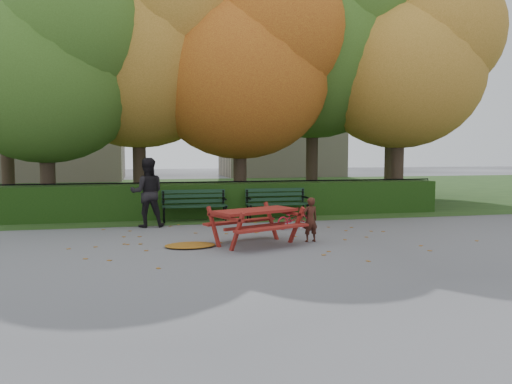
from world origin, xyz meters
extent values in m
plane|color=slate|center=(0.00, 0.00, 0.00)|extent=(90.00, 90.00, 0.00)
plane|color=#1C3813|center=(0.00, 14.00, 0.01)|extent=(90.00, 90.00, 0.00)
cube|color=gray|center=(-9.00, 26.00, 7.50)|extent=(10.00, 7.00, 15.00)
cube|color=gray|center=(8.00, 28.00, 6.00)|extent=(9.00, 6.00, 12.00)
cube|color=black|center=(0.00, 4.50, 0.50)|extent=(13.00, 0.90, 1.00)
cube|color=black|center=(0.00, 5.30, 0.08)|extent=(14.00, 0.04, 0.04)
cube|color=black|center=(0.00, 5.30, 1.00)|extent=(14.00, 0.04, 0.04)
cylinder|color=black|center=(-6.50, 5.30, 0.50)|extent=(0.03, 0.03, 1.00)
cylinder|color=black|center=(-3.00, 5.30, 0.50)|extent=(0.03, 0.03, 1.00)
cylinder|color=black|center=(0.00, 5.30, 0.50)|extent=(0.03, 0.03, 1.00)
cylinder|color=black|center=(3.00, 5.30, 0.50)|extent=(0.03, 0.03, 1.00)
cylinder|color=black|center=(6.50, 5.30, 0.50)|extent=(0.03, 0.03, 1.00)
cylinder|color=#30241A|center=(-5.50, 5.80, 1.31)|extent=(0.44, 0.44, 2.62)
ellipsoid|color=#35531A|center=(-5.50, 5.80, 4.12)|extent=(5.60, 5.60, 5.04)
sphere|color=#35531A|center=(-4.52, 5.10, 5.38)|extent=(4.20, 4.20, 4.20)
cylinder|color=#30241A|center=(-2.80, 7.00, 1.57)|extent=(0.44, 0.44, 3.15)
ellipsoid|color=brown|center=(-2.80, 7.00, 4.95)|extent=(6.40, 6.40, 5.76)
sphere|color=brown|center=(-1.68, 6.20, 6.39)|extent=(4.80, 4.80, 4.80)
cylinder|color=#30241A|center=(0.50, 6.20, 1.40)|extent=(0.44, 0.44, 2.80)
ellipsoid|color=maroon|center=(0.50, 6.20, 4.40)|extent=(6.00, 6.00, 5.40)
sphere|color=maroon|center=(1.55, 5.45, 5.75)|extent=(4.50, 4.50, 4.50)
cylinder|color=#30241A|center=(3.50, 7.50, 1.75)|extent=(0.44, 0.44, 3.50)
ellipsoid|color=#35531A|center=(3.50, 7.50, 5.50)|extent=(6.80, 6.80, 6.12)
sphere|color=#35531A|center=(4.69, 6.65, 7.03)|extent=(5.10, 5.10, 5.10)
cylinder|color=#30241A|center=(6.20, 6.00, 1.49)|extent=(0.44, 0.44, 2.97)
ellipsoid|color=brown|center=(6.20, 6.00, 4.68)|extent=(5.80, 5.80, 5.22)
sphere|color=brown|center=(7.21, 5.28, 5.98)|extent=(4.35, 4.35, 4.35)
cylinder|color=#30241A|center=(-7.50, 9.50, 1.66)|extent=(0.44, 0.44, 3.32)
ellipsoid|color=maroon|center=(-7.50, 9.50, 5.23)|extent=(6.60, 6.60, 5.94)
sphere|color=maroon|center=(-6.35, 8.68, 6.71)|extent=(4.95, 4.95, 4.95)
cylinder|color=#30241A|center=(8.00, 10.00, 1.57)|extent=(0.44, 0.44, 3.15)
ellipsoid|color=#35531A|center=(8.00, 10.00, 4.95)|extent=(6.00, 6.00, 5.40)
sphere|color=#35531A|center=(9.05, 9.25, 6.30)|extent=(4.50, 4.50, 4.50)
cube|color=black|center=(-1.30, 3.42, 0.44)|extent=(1.80, 0.12, 0.04)
cube|color=black|center=(-1.30, 3.60, 0.44)|extent=(1.80, 0.12, 0.04)
cube|color=black|center=(-1.30, 3.78, 0.44)|extent=(1.80, 0.12, 0.04)
cube|color=black|center=(-1.30, 3.87, 0.55)|extent=(1.80, 0.05, 0.10)
cube|color=black|center=(-1.30, 3.87, 0.70)|extent=(1.80, 0.05, 0.10)
cube|color=black|center=(-1.30, 3.87, 0.83)|extent=(1.80, 0.05, 0.10)
cube|color=black|center=(-2.15, 3.60, 0.42)|extent=(0.05, 0.55, 0.06)
cube|color=black|center=(-2.15, 3.87, 0.65)|extent=(0.05, 0.05, 0.41)
cylinder|color=black|center=(-2.15, 3.42, 0.22)|extent=(0.05, 0.05, 0.44)
cylinder|color=black|center=(-2.15, 3.78, 0.22)|extent=(0.05, 0.05, 0.44)
cube|color=black|center=(-2.15, 3.62, 0.62)|extent=(0.05, 0.45, 0.04)
cube|color=black|center=(-0.45, 3.60, 0.42)|extent=(0.05, 0.55, 0.06)
cube|color=black|center=(-0.45, 3.87, 0.65)|extent=(0.05, 0.05, 0.41)
cylinder|color=black|center=(-0.45, 3.42, 0.22)|extent=(0.05, 0.05, 0.44)
cylinder|color=black|center=(-0.45, 3.78, 0.22)|extent=(0.05, 0.05, 0.44)
cube|color=black|center=(-0.45, 3.62, 0.62)|extent=(0.05, 0.45, 0.04)
cube|color=black|center=(1.10, 3.42, 0.44)|extent=(1.80, 0.12, 0.04)
cube|color=black|center=(1.10, 3.60, 0.44)|extent=(1.80, 0.12, 0.04)
cube|color=black|center=(1.10, 3.78, 0.44)|extent=(1.80, 0.12, 0.04)
cube|color=black|center=(1.10, 3.87, 0.55)|extent=(1.80, 0.05, 0.10)
cube|color=black|center=(1.10, 3.87, 0.70)|extent=(1.80, 0.05, 0.10)
cube|color=black|center=(1.10, 3.87, 0.83)|extent=(1.80, 0.05, 0.10)
cube|color=black|center=(0.25, 3.60, 0.42)|extent=(0.05, 0.55, 0.06)
cube|color=black|center=(0.25, 3.87, 0.65)|extent=(0.05, 0.05, 0.41)
cylinder|color=black|center=(0.25, 3.42, 0.22)|extent=(0.05, 0.05, 0.44)
cylinder|color=black|center=(0.25, 3.78, 0.22)|extent=(0.05, 0.05, 0.44)
cube|color=black|center=(0.25, 3.62, 0.62)|extent=(0.05, 0.45, 0.04)
cube|color=black|center=(1.95, 3.60, 0.42)|extent=(0.05, 0.55, 0.06)
cube|color=black|center=(1.95, 3.87, 0.65)|extent=(0.05, 0.05, 0.41)
cylinder|color=black|center=(1.95, 3.42, 0.22)|extent=(0.05, 0.05, 0.44)
cylinder|color=black|center=(1.95, 3.78, 0.22)|extent=(0.05, 0.05, 0.44)
cube|color=black|center=(1.95, 3.62, 0.62)|extent=(0.05, 0.45, 0.04)
cube|color=maroon|center=(-0.40, -0.13, 0.72)|extent=(1.90, 1.36, 0.06)
cube|color=maroon|center=(-0.18, -0.67, 0.43)|extent=(1.70, 0.91, 0.05)
cube|color=maroon|center=(-0.63, 0.41, 0.43)|extent=(1.70, 0.91, 0.05)
cube|color=maroon|center=(-0.93, -0.83, 0.39)|extent=(0.25, 0.48, 0.85)
cube|color=maroon|center=(-1.27, -0.02, 0.39)|extent=(0.25, 0.48, 0.85)
cube|color=maroon|center=(-1.10, -0.43, 0.64)|extent=(0.57, 1.23, 0.06)
cube|color=maroon|center=(0.46, -0.23, 0.39)|extent=(0.25, 0.48, 0.85)
cube|color=maroon|center=(0.12, 0.57, 0.39)|extent=(0.25, 0.48, 0.85)
cube|color=maroon|center=(0.29, 0.17, 0.64)|extent=(0.57, 1.23, 0.06)
cube|color=maroon|center=(-0.40, -0.13, 0.39)|extent=(1.45, 0.66, 0.06)
ellipsoid|color=brown|center=(-1.78, -0.07, 0.04)|extent=(1.23, 1.03, 0.07)
imported|color=#3A1A12|center=(0.84, -0.06, 0.49)|extent=(0.39, 0.29, 0.97)
imported|color=black|center=(-2.59, 2.90, 0.90)|extent=(0.88, 0.69, 1.80)
imported|color=#B31025|center=(1.01, 1.79, 0.26)|extent=(1.04, 0.67, 0.52)
camera|label=1|loc=(-2.71, -10.28, 1.98)|focal=35.00mm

